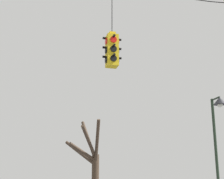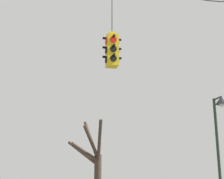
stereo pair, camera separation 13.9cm
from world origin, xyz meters
name	(u,v)px [view 1 (the left image)]	position (x,y,z in m)	size (l,w,h in m)	color
traffic_light_near_right_pole	(112,50)	(-2.55, 0.25, 5.47)	(0.58, 0.58, 2.76)	yellow
street_lamp	(218,124)	(2.82, 3.38, 3.92)	(0.53, 0.91, 5.08)	#233323
bare_tree	(92,166)	(-1.29, 9.30, 2.46)	(2.07, 3.35, 5.09)	#423326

